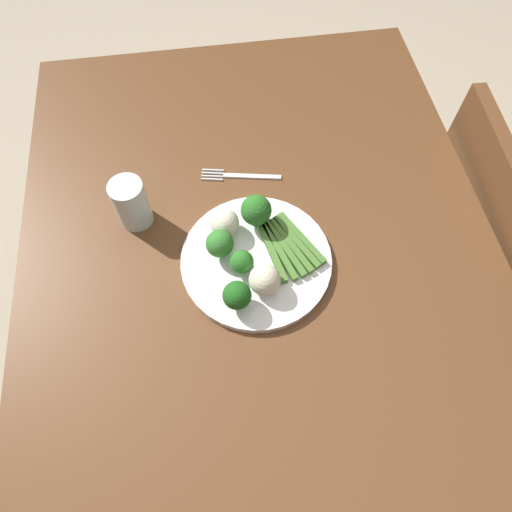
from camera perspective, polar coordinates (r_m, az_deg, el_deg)
The scene contains 13 objects.
ground_plane at distance 1.58m, azimuth 0.43°, elevation -14.12°, with size 6.00×6.00×0.02m, color #B7A88E.
dining_table at distance 0.95m, azimuth 0.70°, elevation -3.89°, with size 1.25×0.90×0.77m.
chair at distance 1.31m, azimuth 26.20°, elevation 0.96°, with size 0.42×0.42×0.87m.
plate at distance 0.84m, azimuth -0.00°, elevation -0.41°, with size 0.28×0.28×0.01m, color white.
asparagus_bundle at distance 0.84m, azimuth 3.96°, elevation 1.26°, with size 0.15×0.11×0.01m.
broccoli_back_right at distance 0.84m, azimuth -0.03°, elevation 5.69°, with size 0.06×0.06×0.07m.
broccoli_front_left at distance 0.80m, azimuth -1.79°, elevation -0.76°, with size 0.04×0.04×0.05m.
broccoli_right at distance 0.76m, azimuth -2.39°, elevation -4.95°, with size 0.05×0.05×0.06m.
broccoli_front at distance 0.81m, azimuth -4.56°, elevation 1.52°, with size 0.05×0.05×0.06m.
cauliflower_back at distance 0.78m, azimuth 1.10°, elevation -2.98°, with size 0.06×0.06×0.06m, color beige.
cauliflower_mid at distance 0.84m, azimuth -3.97°, elevation 4.16°, with size 0.05×0.05×0.05m, color silver.
fork at distance 0.96m, azimuth -2.03°, elevation 9.98°, with size 0.05×0.17×0.00m.
water_glass at distance 0.89m, azimuth -15.30°, elevation 6.36°, with size 0.06×0.06×0.10m, color silver.
Camera 1 is at (-0.39, 0.07, 1.52)m, focal length 32.02 mm.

